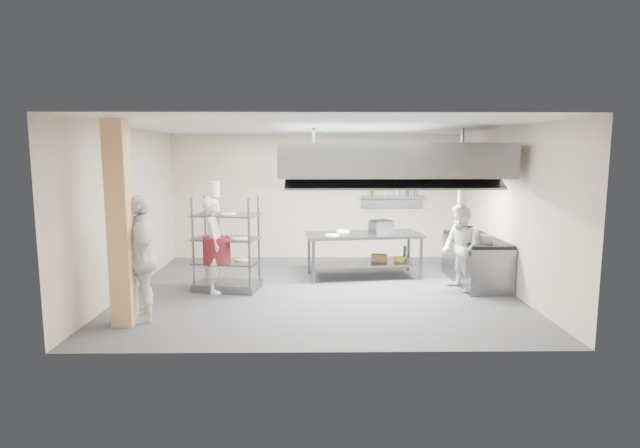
{
  "coord_description": "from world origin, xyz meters",
  "views": [
    {
      "loc": [
        -0.11,
        -9.07,
        2.48
      ],
      "look_at": [
        0.02,
        0.2,
        1.21
      ],
      "focal_mm": 28.0,
      "sensor_mm": 36.0,
      "label": 1
    }
  ],
  "objects_px": {
    "cooking_range": "(475,262)",
    "chef_head": "(215,245)",
    "island": "(364,255)",
    "chef_plating": "(142,258)",
    "griddle": "(381,226)",
    "pass_rack": "(227,244)",
    "chef_line": "(461,248)",
    "stockpot": "(470,235)"
  },
  "relations": [
    {
      "from": "chef_line",
      "to": "griddle",
      "type": "distance_m",
      "value": 1.89
    },
    {
      "from": "chef_head",
      "to": "chef_plating",
      "type": "relative_size",
      "value": 0.92
    },
    {
      "from": "pass_rack",
      "to": "chef_plating",
      "type": "height_order",
      "value": "chef_plating"
    },
    {
      "from": "pass_rack",
      "to": "chef_plating",
      "type": "relative_size",
      "value": 0.91
    },
    {
      "from": "pass_rack",
      "to": "stockpot",
      "type": "relative_size",
      "value": 6.71
    },
    {
      "from": "pass_rack",
      "to": "cooking_range",
      "type": "bearing_deg",
      "value": 16.46
    },
    {
      "from": "chef_line",
      "to": "stockpot",
      "type": "distance_m",
      "value": 0.52
    },
    {
      "from": "pass_rack",
      "to": "stockpot",
      "type": "bearing_deg",
      "value": 14.22
    },
    {
      "from": "chef_line",
      "to": "stockpot",
      "type": "xyz_separation_m",
      "value": [
        0.3,
        0.39,
        0.19
      ]
    },
    {
      "from": "stockpot",
      "to": "pass_rack",
      "type": "bearing_deg",
      "value": -176.68
    },
    {
      "from": "stockpot",
      "to": "island",
      "type": "bearing_deg",
      "value": 160.47
    },
    {
      "from": "stockpot",
      "to": "chef_head",
      "type": "bearing_deg",
      "value": -174.84
    },
    {
      "from": "island",
      "to": "cooking_range",
      "type": "height_order",
      "value": "island"
    },
    {
      "from": "cooking_range",
      "to": "chef_head",
      "type": "xyz_separation_m",
      "value": [
        -4.98,
        -0.63,
        0.46
      ]
    },
    {
      "from": "cooking_range",
      "to": "chef_head",
      "type": "distance_m",
      "value": 5.04
    },
    {
      "from": "chef_head",
      "to": "griddle",
      "type": "relative_size",
      "value": 4.02
    },
    {
      "from": "griddle",
      "to": "stockpot",
      "type": "bearing_deg",
      "value": -56.31
    },
    {
      "from": "cooking_range",
      "to": "chef_head",
      "type": "relative_size",
      "value": 1.13
    },
    {
      "from": "chef_plating",
      "to": "chef_head",
      "type": "bearing_deg",
      "value": 132.6
    },
    {
      "from": "chef_head",
      "to": "chef_line",
      "type": "xyz_separation_m",
      "value": [
        4.5,
        0.05,
        -0.08
      ]
    },
    {
      "from": "island",
      "to": "chef_head",
      "type": "distance_m",
      "value": 3.07
    },
    {
      "from": "pass_rack",
      "to": "cooking_range",
      "type": "relative_size",
      "value": 0.87
    },
    {
      "from": "chef_head",
      "to": "griddle",
      "type": "bearing_deg",
      "value": -74.07
    },
    {
      "from": "chef_plating",
      "to": "griddle",
      "type": "distance_m",
      "value": 4.99
    },
    {
      "from": "cooking_range",
      "to": "griddle",
      "type": "relative_size",
      "value": 4.56
    },
    {
      "from": "cooking_range",
      "to": "chef_line",
      "type": "height_order",
      "value": "chef_line"
    },
    {
      "from": "pass_rack",
      "to": "chef_line",
      "type": "bearing_deg",
      "value": 9.34
    },
    {
      "from": "island",
      "to": "griddle",
      "type": "xyz_separation_m",
      "value": [
        0.4,
        0.29,
        0.56
      ]
    },
    {
      "from": "pass_rack",
      "to": "chef_head",
      "type": "bearing_deg",
      "value": -127.29
    },
    {
      "from": "island",
      "to": "chef_plating",
      "type": "xyz_separation_m",
      "value": [
        -3.62,
        -2.68,
        0.5
      ]
    },
    {
      "from": "island",
      "to": "stockpot",
      "type": "bearing_deg",
      "value": -26.55
    },
    {
      "from": "chef_head",
      "to": "griddle",
      "type": "distance_m",
      "value": 3.53
    },
    {
      "from": "cooking_range",
      "to": "chef_line",
      "type": "distance_m",
      "value": 0.85
    },
    {
      "from": "island",
      "to": "stockpot",
      "type": "height_order",
      "value": "stockpot"
    },
    {
      "from": "pass_rack",
      "to": "chef_head",
      "type": "relative_size",
      "value": 0.99
    },
    {
      "from": "island",
      "to": "chef_head",
      "type": "height_order",
      "value": "chef_head"
    },
    {
      "from": "pass_rack",
      "to": "stockpot",
      "type": "height_order",
      "value": "pass_rack"
    },
    {
      "from": "island",
      "to": "chef_plating",
      "type": "bearing_deg",
      "value": -150.51
    },
    {
      "from": "cooking_range",
      "to": "griddle",
      "type": "distance_m",
      "value": 2.02
    },
    {
      "from": "cooking_range",
      "to": "chef_plating",
      "type": "bearing_deg",
      "value": -159.33
    },
    {
      "from": "pass_rack",
      "to": "chef_head",
      "type": "xyz_separation_m",
      "value": [
        -0.19,
        -0.17,
        0.01
      ]
    },
    {
      "from": "island",
      "to": "pass_rack",
      "type": "relative_size",
      "value": 1.34
    }
  ]
}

